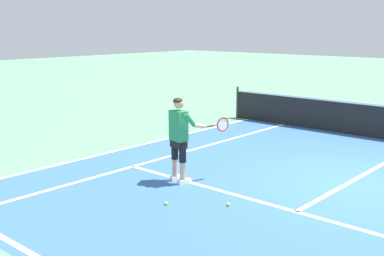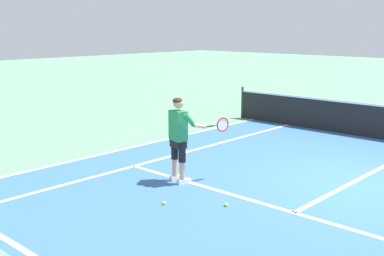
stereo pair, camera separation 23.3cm
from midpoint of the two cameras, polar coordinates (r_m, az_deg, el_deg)
name	(u,v)px [view 1 (the left image)]	position (r m, az deg, el deg)	size (l,w,h in m)	color
ground_plane	(350,182)	(10.32, 17.41, -6.07)	(80.00, 80.00, 0.00)	#609E70
court_inner_surface	(331,193)	(9.58, 15.30, -7.30)	(10.98, 10.59, 0.00)	#3866A8
line_service	(296,212)	(8.49, 11.32, -9.58)	(8.23, 0.10, 0.01)	white
line_centre_service	(371,171)	(11.25, 19.63, -4.72)	(0.10, 6.40, 0.01)	white
line_singles_left	(173,155)	(11.87, -2.78, -3.19)	(0.10, 10.19, 0.01)	white
line_doubles_left	(135,146)	(12.84, -7.18, -2.12)	(0.10, 10.19, 0.01)	white
tennis_player	(180,134)	(9.61, -2.11, -0.71)	(0.84, 1.05, 1.71)	white
tennis_ball_near_feet	(166,203)	(8.64, -3.83, -8.79)	(0.07, 0.07, 0.07)	#CCE02D
tennis_ball_by_baseline	(228,204)	(8.59, 3.47, -8.91)	(0.07, 0.07, 0.07)	#CCE02D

